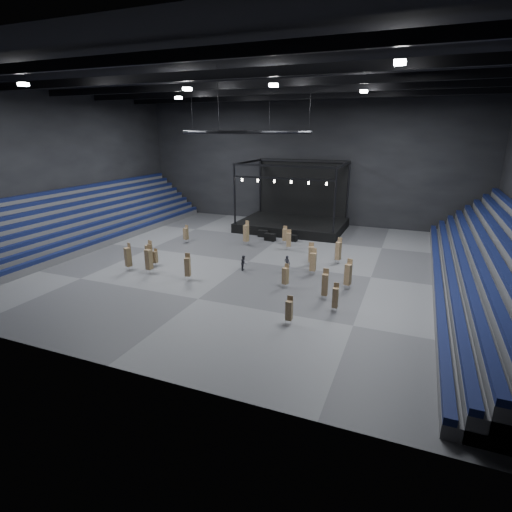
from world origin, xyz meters
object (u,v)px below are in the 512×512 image
at_px(chair_stack_14, 338,250).
at_px(man_center, 287,264).
at_px(chair_stack_11, 285,234).
at_px(chair_stack_12, 155,257).
at_px(chair_stack_16, 285,275).
at_px(chair_stack_0, 289,310).
at_px(flight_case_mid, 270,237).
at_px(chair_stack_15, 186,233).
at_px(chair_stack_6, 335,297).
at_px(chair_stack_1, 188,266).
at_px(chair_stack_7, 325,284).
at_px(chair_stack_3, 348,274).
at_px(chair_stack_9, 149,259).
at_px(flight_case_left, 263,234).
at_px(flight_case_right, 292,238).
at_px(crew_member, 244,263).
at_px(chair_stack_8, 246,233).
at_px(chair_stack_2, 149,253).
at_px(chair_stack_10, 128,257).
at_px(chair_stack_4, 313,261).
at_px(chair_stack_13, 289,239).
at_px(stage, 294,218).

relative_size(chair_stack_14, man_center, 1.66).
xyz_separation_m(chair_stack_11, chair_stack_12, (-9.55, -12.81, -0.21)).
bearing_deg(chair_stack_16, chair_stack_0, -50.94).
xyz_separation_m(flight_case_mid, chair_stack_15, (-9.24, -4.69, 0.70)).
relative_size(chair_stack_6, chair_stack_16, 1.04).
xyz_separation_m(chair_stack_1, chair_stack_7, (12.61, 0.32, 0.03)).
relative_size(chair_stack_3, chair_stack_9, 0.95).
distance_m(chair_stack_11, man_center, 10.02).
bearing_deg(flight_case_left, chair_stack_0, -64.67).
height_order(flight_case_right, chair_stack_0, chair_stack_0).
xyz_separation_m(chair_stack_12, chair_stack_14, (16.97, 7.80, 0.42)).
distance_m(chair_stack_15, crew_member, 12.54).
height_order(chair_stack_8, crew_member, chair_stack_8).
relative_size(chair_stack_14, chair_stack_16, 1.25).
height_order(chair_stack_6, chair_stack_16, chair_stack_6).
bearing_deg(chair_stack_8, flight_case_right, 57.17).
xyz_separation_m(flight_case_mid, chair_stack_1, (-2.26, -15.75, 0.85)).
bearing_deg(flight_case_right, chair_stack_2, -125.13).
bearing_deg(chair_stack_7, chair_stack_12, 170.32).
bearing_deg(chair_stack_14, chair_stack_10, -133.00).
bearing_deg(chair_stack_14, chair_stack_9, -129.54).
bearing_deg(chair_stack_4, flight_case_mid, 127.69).
xyz_separation_m(chair_stack_6, chair_stack_8, (-13.60, 14.53, 0.33)).
relative_size(chair_stack_1, chair_stack_11, 1.15).
xyz_separation_m(flight_case_mid, chair_stack_3, (11.70, -12.50, 0.93)).
height_order(chair_stack_4, chair_stack_10, chair_stack_10).
bearing_deg(chair_stack_13, flight_case_right, 84.23).
height_order(stage, chair_stack_4, stage).
bearing_deg(flight_case_right, flight_case_left, 172.36).
distance_m(chair_stack_9, chair_stack_11, 17.28).
height_order(chair_stack_9, chair_stack_13, chair_stack_9).
height_order(flight_case_left, chair_stack_3, chair_stack_3).
xyz_separation_m(flight_case_mid, chair_stack_12, (-7.41, -13.53, 0.51)).
bearing_deg(man_center, stage, -64.65).
relative_size(flight_case_right, chair_stack_10, 0.44).
height_order(chair_stack_9, chair_stack_10, chair_stack_9).
height_order(flight_case_right, chair_stack_7, chair_stack_7).
bearing_deg(chair_stack_6, flight_case_right, 115.76).
relative_size(flight_case_left, chair_stack_6, 0.57).
height_order(chair_stack_1, chair_stack_4, chair_stack_4).
bearing_deg(chair_stack_11, chair_stack_4, -65.63).
relative_size(chair_stack_4, chair_stack_11, 1.18).
height_order(stage, chair_stack_3, stage).
bearing_deg(crew_member, chair_stack_11, -18.69).
xyz_separation_m(flight_case_left, chair_stack_9, (-5.13, -17.02, 1.03)).
xyz_separation_m(stage, chair_stack_11, (1.36, -8.22, -0.27)).
xyz_separation_m(chair_stack_12, chair_stack_15, (-1.83, 8.85, 0.18)).
bearing_deg(stage, chair_stack_13, -76.21).
height_order(chair_stack_8, chair_stack_15, chair_stack_8).
relative_size(chair_stack_2, chair_stack_7, 1.04).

